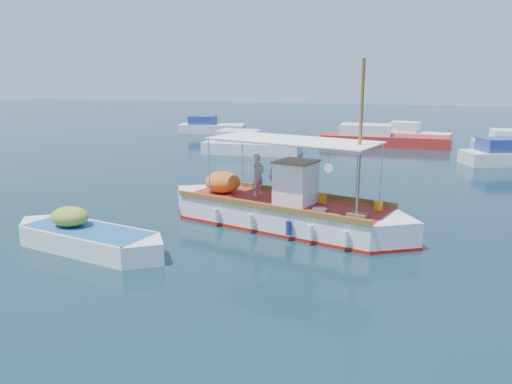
% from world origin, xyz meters
% --- Properties ---
extents(ground, '(160.00, 160.00, 0.00)m').
position_xyz_m(ground, '(0.00, 0.00, 0.00)').
color(ground, black).
rests_on(ground, ground).
extents(fishing_caique, '(9.61, 4.40, 6.05)m').
position_xyz_m(fishing_caique, '(-0.28, 0.63, 0.53)').
color(fishing_caique, white).
rests_on(fishing_caique, ground).
extents(dinghy, '(5.89, 2.46, 1.46)m').
position_xyz_m(dinghy, '(-5.43, -3.69, 0.31)').
color(dinghy, white).
rests_on(dinghy, ground).
extents(bg_boat_nw, '(6.85, 2.84, 1.80)m').
position_xyz_m(bg_boat_nw, '(-6.89, 16.46, 0.49)').
color(bg_boat_nw, silver).
rests_on(bg_boat_nw, ground).
extents(bg_boat_n, '(9.62, 3.09, 1.80)m').
position_xyz_m(bg_boat_n, '(1.47, 23.48, 0.49)').
color(bg_boat_n, '#A6201B').
rests_on(bg_boat_n, ground).
extents(bg_boat_far_w, '(6.40, 3.51, 1.80)m').
position_xyz_m(bg_boat_far_w, '(-14.50, 27.43, 0.49)').
color(bg_boat_far_w, silver).
rests_on(bg_boat_far_w, ground).
extents(bg_boat_far_n, '(5.79, 3.02, 1.80)m').
position_xyz_m(bg_boat_far_n, '(3.85, 26.42, 0.49)').
color(bg_boat_far_n, silver).
rests_on(bg_boat_far_n, ground).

